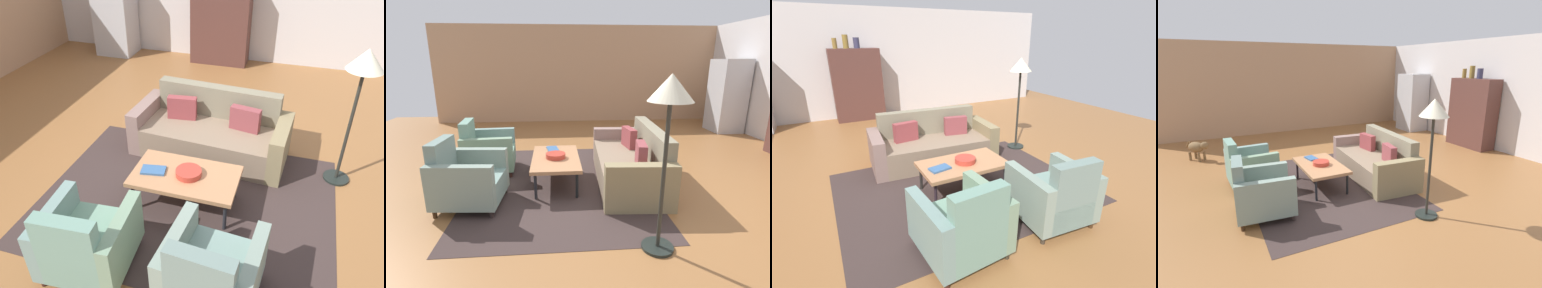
{
  "view_description": "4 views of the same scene",
  "coord_description": "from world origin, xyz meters",
  "views": [
    {
      "loc": [
        0.86,
        -3.91,
        3.02
      ],
      "look_at": [
        -0.25,
        -0.28,
        0.54
      ],
      "focal_mm": 35.15,
      "sensor_mm": 36.0,
      "label": 1
    },
    {
      "loc": [
        3.94,
        -0.74,
        1.83
      ],
      "look_at": [
        -0.18,
        -0.39,
        0.62
      ],
      "focal_mm": 27.03,
      "sensor_mm": 36.0,
      "label": 2
    },
    {
      "loc": [
        -1.82,
        -3.91,
        2.07
      ],
      "look_at": [
        0.06,
        -0.29,
        0.5
      ],
      "focal_mm": 26.22,
      "sensor_mm": 36.0,
      "label": 3
    },
    {
      "loc": [
        4.39,
        -2.43,
        2.15
      ],
      "look_at": [
        -0.23,
        -0.11,
        0.71
      ],
      "focal_mm": 26.72,
      "sensor_mm": 36.0,
      "label": 4
    }
  ],
  "objects": [
    {
      "name": "armchair_left",
      "position": [
        -0.79,
        -1.9,
        0.34
      ],
      "size": [
        0.86,
        0.86,
        0.88
      ],
      "rotation": [
        0.0,
        0.0,
        0.08
      ],
      "color": "black",
      "rests_on": "ground"
    },
    {
      "name": "vase_round",
      "position": [
        -1.04,
        3.86,
        1.96
      ],
      "size": [
        0.13,
        0.13,
        0.32
      ],
      "primitive_type": "cylinder",
      "color": "olive",
      "rests_on": "cabinet"
    },
    {
      "name": "cabinet",
      "position": [
        -0.89,
        3.86,
        0.9
      ],
      "size": [
        1.2,
        0.51,
        1.8
      ],
      "color": "#53302B",
      "rests_on": "ground"
    },
    {
      "name": "couch",
      "position": [
        -0.19,
        0.45,
        0.29
      ],
      "size": [
        2.16,
        1.04,
        0.86
      ],
      "rotation": [
        0.0,
        0.0,
        3.07
      ],
      "color": "#826C57",
      "rests_on": "ground"
    },
    {
      "name": "wall_back",
      "position": [
        0.0,
        4.21,
        1.4
      ],
      "size": [
        9.88,
        0.12,
        2.8
      ],
      "primitive_type": "cube",
      "color": "silver",
      "rests_on": "ground"
    },
    {
      "name": "armchair_right",
      "position": [
        0.4,
        -1.9,
        0.34
      ],
      "size": [
        0.86,
        0.86,
        0.88
      ],
      "rotation": [
        0.0,
        0.0,
        -0.08
      ],
      "color": "#2F291B",
      "rests_on": "ground"
    },
    {
      "name": "vase_tall",
      "position": [
        -1.29,
        3.86,
        1.92
      ],
      "size": [
        0.11,
        0.11,
        0.24
      ],
      "primitive_type": "cylinder",
      "color": "olive",
      "rests_on": "cabinet"
    },
    {
      "name": "floor_lamp",
      "position": [
        1.51,
        0.27,
        1.44
      ],
      "size": [
        0.4,
        0.4,
        1.72
      ],
      "color": "black",
      "rests_on": "ground"
    },
    {
      "name": "ground_plane",
      "position": [
        0.0,
        0.0,
        0.0
      ],
      "size": [
        11.85,
        11.85,
        0.0
      ],
      "primitive_type": "plane",
      "color": "#926035"
    },
    {
      "name": "fruit_bowl",
      "position": [
        -0.15,
        -0.73,
        0.46
      ],
      "size": [
        0.29,
        0.29,
        0.07
      ],
      "primitive_type": "cylinder",
      "color": "#B6382B",
      "rests_on": "coffee_table"
    },
    {
      "name": "coffee_table",
      "position": [
        -0.19,
        -0.73,
        0.38
      ],
      "size": [
        1.2,
        0.7,
        0.42
      ],
      "color": "black",
      "rests_on": "ground"
    },
    {
      "name": "area_rug",
      "position": [
        -0.19,
        -0.68,
        0.0
      ],
      "size": [
        3.4,
        2.6,
        0.01
      ],
      "primitive_type": "cube",
      "color": "#3A2D2A",
      "rests_on": "ground"
    },
    {
      "name": "book_stack",
      "position": [
        -0.56,
        -0.78,
        0.43
      ],
      "size": [
        0.3,
        0.21,
        0.03
      ],
      "color": "#355D90",
      "rests_on": "coffee_table"
    },
    {
      "name": "vase_small",
      "position": [
        -0.79,
        3.86,
        1.93
      ],
      "size": [
        0.15,
        0.15,
        0.26
      ],
      "primitive_type": "cylinder",
      "color": "#343451",
      "rests_on": "cabinet"
    }
  ]
}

